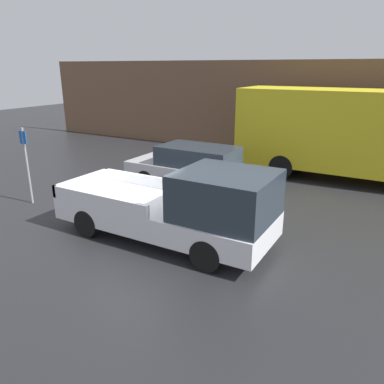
# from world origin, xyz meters

# --- Properties ---
(ground_plane) EXTENTS (60.00, 60.00, 0.00)m
(ground_plane) POSITION_xyz_m (0.00, 0.00, 0.00)
(ground_plane) COLOR #232326
(building_wall) EXTENTS (28.00, 0.15, 4.55)m
(building_wall) POSITION_xyz_m (0.00, 10.66, 2.27)
(building_wall) COLOR brown
(building_wall) RESTS_ON ground
(pickup_truck) EXTENTS (5.66, 2.11, 2.00)m
(pickup_truck) POSITION_xyz_m (1.99, -0.15, 0.93)
(pickup_truck) COLOR silver
(pickup_truck) RESTS_ON ground
(car) EXTENTS (4.87, 1.85, 1.63)m
(car) POSITION_xyz_m (0.23, 3.59, 0.84)
(car) COLOR #B7BABF
(car) RESTS_ON ground
(delivery_truck) EXTENTS (8.87, 2.49, 3.43)m
(delivery_truck) POSITION_xyz_m (4.40, 7.78, 1.83)
(delivery_truck) COLOR gold
(delivery_truck) RESTS_ON ground
(parking_sign) EXTENTS (0.30, 0.07, 2.46)m
(parking_sign) POSITION_xyz_m (-3.79, -0.16, 1.39)
(parking_sign) COLOR gray
(parking_sign) RESTS_ON ground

